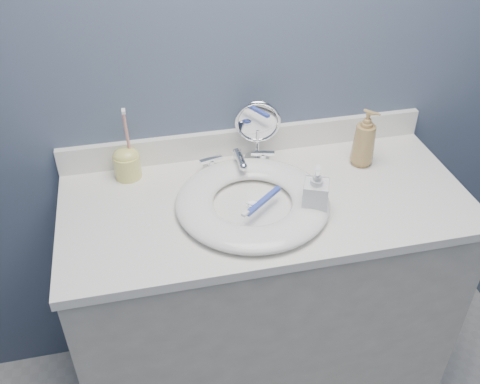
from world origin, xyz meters
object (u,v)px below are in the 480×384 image
object	(u,v)px
makeup_mirror	(258,129)
soap_bottle_amber	(365,138)
toothbrush_holder	(127,162)
soap_bottle_clear	(316,191)

from	to	relation	value
makeup_mirror	soap_bottle_amber	xyz separation A→B (m)	(0.33, -0.09, -0.02)
soap_bottle_amber	toothbrush_holder	world-z (taller)	toothbrush_holder
toothbrush_holder	soap_bottle_clear	bearing A→B (deg)	-30.21
soap_bottle_clear	toothbrush_holder	distance (m)	0.59
soap_bottle_clear	soap_bottle_amber	bearing A→B (deg)	64.65
makeup_mirror	toothbrush_holder	xyz separation A→B (m)	(-0.42, -0.01, -0.06)
soap_bottle_clear	toothbrush_holder	world-z (taller)	toothbrush_holder
soap_bottle_clear	makeup_mirror	bearing A→B (deg)	129.93
makeup_mirror	soap_bottle_clear	distance (m)	0.32
toothbrush_holder	soap_bottle_amber	bearing A→B (deg)	-6.84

